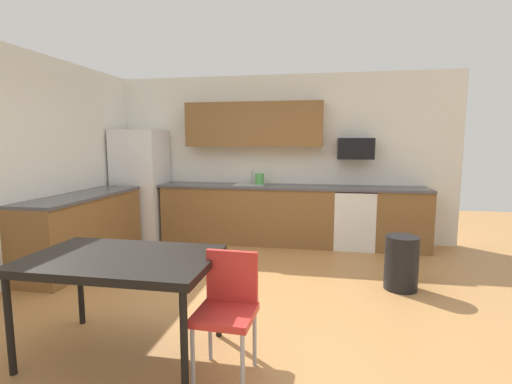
% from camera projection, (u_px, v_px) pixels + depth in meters
% --- Properties ---
extents(ground_plane, '(12.00, 12.00, 0.00)m').
position_uv_depth(ground_plane, '(239.00, 300.00, 3.94)').
color(ground_plane, '#B77F47').
extents(wall_back, '(5.80, 0.10, 2.70)m').
position_uv_depth(wall_back, '(274.00, 158.00, 6.34)').
color(wall_back, white).
rests_on(wall_back, ground).
extents(wall_left, '(0.10, 5.80, 2.70)m').
position_uv_depth(wall_left, '(6.00, 167.00, 4.24)').
color(wall_left, white).
rests_on(wall_left, ground).
extents(cabinet_run_back, '(2.75, 0.60, 0.90)m').
position_uv_depth(cabinet_run_back, '(248.00, 215.00, 6.19)').
color(cabinet_run_back, brown).
rests_on(cabinet_run_back, ground).
extents(cabinet_run_back_right, '(0.80, 0.60, 0.90)m').
position_uv_depth(cabinet_run_back_right, '(401.00, 220.00, 5.76)').
color(cabinet_run_back_right, brown).
rests_on(cabinet_run_back_right, ground).
extents(cabinet_run_left, '(0.60, 2.00, 0.90)m').
position_uv_depth(cabinet_run_left, '(84.00, 231.00, 5.07)').
color(cabinet_run_left, brown).
rests_on(cabinet_run_left, ground).
extents(countertop_back, '(4.80, 0.64, 0.04)m').
position_uv_depth(countertop_back, '(271.00, 186.00, 6.06)').
color(countertop_back, '#4C4C51').
rests_on(countertop_back, cabinet_run_back).
extents(countertop_left, '(0.64, 2.00, 0.04)m').
position_uv_depth(countertop_left, '(82.00, 196.00, 5.01)').
color(countertop_left, '#4C4C51').
rests_on(countertop_left, cabinet_run_left).
extents(upper_cabinets_back, '(2.20, 0.34, 0.70)m').
position_uv_depth(upper_cabinets_back, '(254.00, 125.00, 6.11)').
color(upper_cabinets_back, brown).
extents(refrigerator, '(0.76, 0.70, 1.82)m').
position_uv_depth(refrigerator, '(141.00, 185.00, 6.37)').
color(refrigerator, white).
rests_on(refrigerator, ground).
extents(oven_range, '(0.60, 0.60, 0.91)m').
position_uv_depth(oven_range, '(354.00, 218.00, 5.89)').
color(oven_range, white).
rests_on(oven_range, ground).
extents(microwave, '(0.54, 0.36, 0.32)m').
position_uv_depth(microwave, '(355.00, 149.00, 5.85)').
color(microwave, black).
extents(sink_basin, '(0.48, 0.40, 0.14)m').
position_uv_depth(sink_basin, '(250.00, 189.00, 6.13)').
color(sink_basin, '#A5A8AD').
rests_on(sink_basin, countertop_back).
extents(sink_faucet, '(0.02, 0.02, 0.24)m').
position_uv_depth(sink_faucet, '(252.00, 178.00, 6.28)').
color(sink_faucet, '#B2B5BA').
rests_on(sink_faucet, countertop_back).
extents(dining_table, '(1.40, 0.90, 0.78)m').
position_uv_depth(dining_table, '(121.00, 264.00, 2.86)').
color(dining_table, black).
rests_on(dining_table, ground).
extents(chair_near_table, '(0.42, 0.42, 0.85)m').
position_uv_depth(chair_near_table, '(228.00, 303.00, 2.67)').
color(chair_near_table, red).
rests_on(chair_near_table, ground).
extents(trash_bin, '(0.36, 0.36, 0.60)m').
position_uv_depth(trash_bin, '(401.00, 263.00, 4.20)').
color(trash_bin, black).
rests_on(trash_bin, ground).
extents(kettle, '(0.14, 0.14, 0.20)m').
position_uv_depth(kettle, '(260.00, 180.00, 6.13)').
color(kettle, '#4CA54C').
rests_on(kettle, countertop_back).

